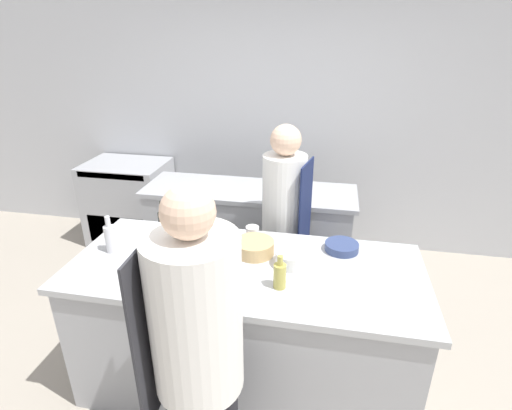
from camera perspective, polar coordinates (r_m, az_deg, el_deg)
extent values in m
plane|color=#A89E8E|center=(3.06, -1.38, -23.38)|extent=(16.00, 16.00, 0.00)
cube|color=silver|center=(4.26, 4.72, 12.36)|extent=(8.00, 0.06, 2.80)
cube|color=#A8AAAF|center=(2.75, -1.47, -17.11)|extent=(2.07, 0.89, 0.88)
cube|color=#B7BABC|center=(2.47, -1.58, -8.99)|extent=(2.15, 0.93, 0.04)
cube|color=#A8AAAF|center=(3.80, -0.93, -4.48)|extent=(1.84, 0.59, 0.88)
cube|color=#A8AAAF|center=(3.60, -0.97, 2.01)|extent=(1.91, 0.61, 0.04)
cube|color=#A8AAAF|center=(4.73, -17.57, 0.45)|extent=(0.87, 0.64, 0.91)
cube|color=black|center=(4.57, -19.05, -3.45)|extent=(0.70, 0.01, 0.32)
cube|color=black|center=(4.33, -20.13, 3.88)|extent=(0.74, 0.01, 0.06)
cylinder|color=white|center=(1.72, -8.62, -15.31)|extent=(0.39, 0.39, 0.73)
cube|color=#2D2D33|center=(1.85, -14.56, -16.84)|extent=(0.02, 0.37, 0.84)
sphere|color=beige|center=(1.47, -9.73, -1.00)|extent=(0.21, 0.21, 0.21)
cylinder|color=black|center=(3.37, 3.68, -9.91)|extent=(0.28, 0.28, 0.75)
cylinder|color=white|center=(3.03, 4.03, 1.17)|extent=(0.33, 0.33, 0.65)
cube|color=#19234C|center=(3.03, 7.03, -0.90)|extent=(0.07, 0.31, 0.77)
sphere|color=beige|center=(2.89, 4.28, 9.24)|extent=(0.23, 0.23, 0.23)
cylinder|color=#B2A84C|center=(2.24, 3.41, -10.10)|extent=(0.07, 0.07, 0.14)
cylinder|color=#B2A84C|center=(2.18, 3.47, -7.91)|extent=(0.03, 0.03, 0.06)
cylinder|color=black|center=(2.75, -13.00, -3.05)|extent=(0.07, 0.07, 0.21)
cylinder|color=black|center=(2.69, -13.28, -0.29)|extent=(0.03, 0.03, 0.08)
cylinder|color=#5B2319|center=(2.56, -6.10, -5.28)|extent=(0.09, 0.09, 0.16)
cylinder|color=#5B2319|center=(2.51, -6.21, -3.08)|extent=(0.04, 0.04, 0.06)
cylinder|color=silver|center=(2.72, -20.09, -4.61)|extent=(0.07, 0.07, 0.18)
cylinder|color=silver|center=(2.67, -20.46, -2.26)|extent=(0.03, 0.03, 0.07)
cylinder|color=white|center=(2.45, 5.05, -7.62)|extent=(0.19, 0.19, 0.09)
cylinder|color=tan|center=(2.56, -0.21, -6.06)|extent=(0.25, 0.25, 0.09)
cylinder|color=navy|center=(2.66, 12.15, -5.86)|extent=(0.22, 0.22, 0.05)
cylinder|color=white|center=(2.74, -0.52, -3.93)|extent=(0.09, 0.09, 0.08)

